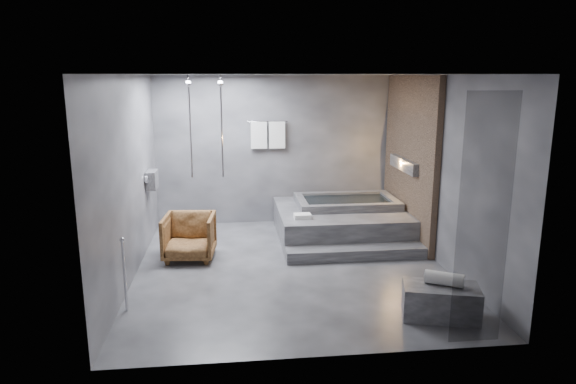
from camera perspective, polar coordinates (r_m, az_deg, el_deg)
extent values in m
plane|color=#2F2F32|center=(7.71, 0.34, -8.38)|extent=(5.00, 5.00, 0.00)
cube|color=#4F4F52|center=(7.19, 0.37, 12.92)|extent=(4.50, 5.00, 0.04)
cube|color=#3A3A3F|center=(9.77, -1.38, 4.66)|extent=(4.50, 0.04, 2.80)
cube|color=#3A3A3F|center=(4.91, 3.82, -3.60)|extent=(4.50, 0.04, 2.80)
cube|color=#3A3A3F|center=(7.40, -17.21, 1.44)|extent=(0.04, 5.00, 2.80)
cube|color=#3A3A3F|center=(7.90, 16.79, 2.16)|extent=(0.04, 5.00, 2.80)
cube|color=#937256|center=(9.03, 13.35, 3.63)|extent=(0.10, 2.40, 2.78)
cube|color=#FF9938|center=(9.02, 12.84, 3.01)|extent=(0.14, 1.20, 0.20)
cube|color=gray|center=(8.80, -14.87, 1.33)|extent=(0.16, 0.42, 0.30)
imported|color=beige|center=(8.71, -14.88, 0.91)|extent=(0.08, 0.08, 0.21)
imported|color=beige|center=(8.91, -14.69, 1.00)|extent=(0.07, 0.07, 0.15)
cylinder|color=silver|center=(9.23, -7.39, 7.20)|extent=(0.04, 0.04, 1.80)
cylinder|color=silver|center=(9.26, -10.83, 7.09)|extent=(0.04, 0.04, 1.80)
cylinder|color=silver|center=(9.64, -2.27, 7.83)|extent=(0.75, 0.02, 0.02)
cube|color=white|center=(9.63, -3.26, 6.32)|extent=(0.30, 0.06, 0.50)
cube|color=white|center=(9.66, -1.23, 6.35)|extent=(0.30, 0.06, 0.50)
cylinder|color=silver|center=(6.51, -17.70, -8.86)|extent=(0.04, 0.04, 0.90)
cube|color=black|center=(5.50, 20.90, -3.18)|extent=(0.55, 0.01, 2.60)
cube|color=#353537|center=(9.15, 5.82, -3.34)|extent=(2.20, 2.00, 0.50)
cube|color=#353537|center=(8.11, 7.55, -6.72)|extent=(2.20, 0.36, 0.18)
cube|color=#38383A|center=(6.41, 16.60, -11.59)|extent=(0.96, 0.69, 0.39)
imported|color=#402510|center=(8.10, -10.91, -4.90)|extent=(0.82, 0.84, 0.71)
cylinder|color=white|center=(6.34, 16.96, -9.20)|extent=(0.46, 0.36, 0.16)
cube|color=white|center=(8.42, 1.62, -2.69)|extent=(0.28, 0.21, 0.07)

